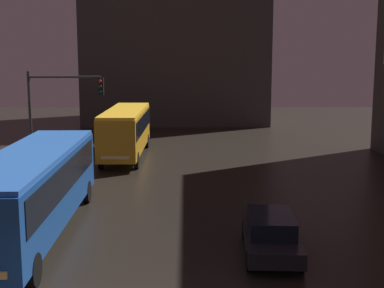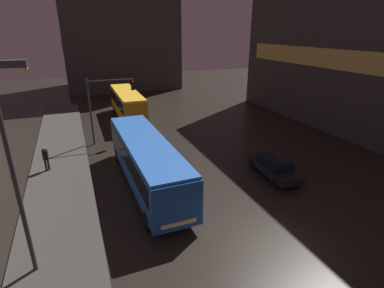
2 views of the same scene
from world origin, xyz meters
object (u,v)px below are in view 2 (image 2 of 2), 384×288
Objects in this scene: traffic_light_main at (107,98)px; street_lamp_sidewalk at (14,146)px; pedestrian_mid at (45,157)px; bus_near at (146,158)px; bus_far at (127,102)px; car_taxi at (274,166)px.

traffic_light_main is 0.68× the size of street_lamp_sidewalk.
street_lamp_sidewalk reaches higher than traffic_light_main.
street_lamp_sidewalk is (0.19, -10.19, 4.51)m from pedestrian_mid.
traffic_light_main is (5.02, 4.53, 2.82)m from pedestrian_mid.
bus_far is (1.67, 15.76, 0.02)m from bus_near.
bus_far is 13.74m from pedestrian_mid.
bus_near is 7.72m from pedestrian_mid.
traffic_light_main is at bearing -83.37° from bus_near.
street_lamp_sidewalk is at bearing -108.16° from traffic_light_main.
bus_far is 5.91× the size of pedestrian_mid.
traffic_light_main is at bearing 67.50° from bus_far.
bus_far is at bearing -65.37° from car_taxi.
street_lamp_sidewalk is (-6.01, -5.66, 3.77)m from bus_near.
car_taxi is 15.03m from traffic_light_main.
street_lamp_sidewalk is at bearing 42.51° from bus_near.
pedestrian_mid is 11.14m from street_lamp_sidewalk.
bus_far is at bearing 70.29° from street_lamp_sidewalk.
bus_far is at bearing -96.82° from bus_near.
street_lamp_sidewalk reaches higher than pedestrian_mid.
pedestrian_mid reaches higher than car_taxi.
car_taxi is (6.81, -17.73, -1.25)m from bus_far.
pedestrian_mid is at bearing 55.50° from bus_far.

